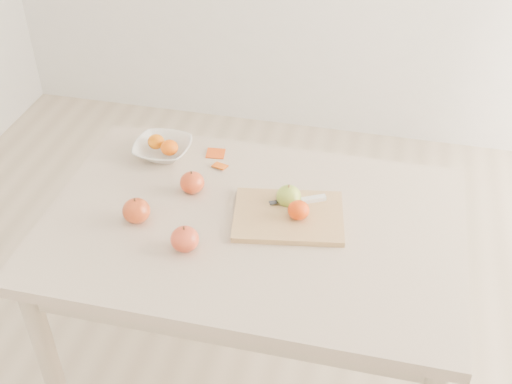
# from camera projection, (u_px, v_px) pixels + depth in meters

# --- Properties ---
(ground) EXTENTS (3.50, 3.50, 0.00)m
(ground) POSITION_uv_depth(u_px,v_px,m) (253.00, 381.00, 2.30)
(ground) COLOR #C6B293
(ground) RESTS_ON ground
(table) EXTENTS (1.20, 0.80, 0.75)m
(table) POSITION_uv_depth(u_px,v_px,m) (252.00, 247.00, 1.90)
(table) COLOR beige
(table) RESTS_ON ground
(cutting_board) EXTENTS (0.35, 0.28, 0.02)m
(cutting_board) POSITION_uv_depth(u_px,v_px,m) (288.00, 216.00, 1.85)
(cutting_board) COLOR tan
(cutting_board) RESTS_ON table
(board_tangerine) EXTENTS (0.06, 0.06, 0.05)m
(board_tangerine) POSITION_uv_depth(u_px,v_px,m) (299.00, 210.00, 1.81)
(board_tangerine) COLOR #C73E07
(board_tangerine) RESTS_ON cutting_board
(fruit_bowl) EXTENTS (0.18, 0.18, 0.05)m
(fruit_bowl) POSITION_uv_depth(u_px,v_px,m) (163.00, 149.00, 2.10)
(fruit_bowl) COLOR white
(fruit_bowl) RESTS_ON table
(bowl_tangerine_near) EXTENTS (0.05, 0.05, 0.05)m
(bowl_tangerine_near) POSITION_uv_depth(u_px,v_px,m) (156.00, 142.00, 2.10)
(bowl_tangerine_near) COLOR orange
(bowl_tangerine_near) RESTS_ON fruit_bowl
(bowl_tangerine_far) EXTENTS (0.06, 0.06, 0.05)m
(bowl_tangerine_far) POSITION_uv_depth(u_px,v_px,m) (169.00, 148.00, 2.07)
(bowl_tangerine_far) COLOR #E74D08
(bowl_tangerine_far) RESTS_ON fruit_bowl
(orange_peel_a) EXTENTS (0.06, 0.05, 0.01)m
(orange_peel_a) POSITION_uv_depth(u_px,v_px,m) (216.00, 155.00, 2.11)
(orange_peel_a) COLOR #C5420D
(orange_peel_a) RESTS_ON table
(orange_peel_b) EXTENTS (0.05, 0.05, 0.01)m
(orange_peel_b) POSITION_uv_depth(u_px,v_px,m) (220.00, 167.00, 2.05)
(orange_peel_b) COLOR #D5550F
(orange_peel_b) RESTS_ON table
(paring_knife) EXTENTS (0.16, 0.08, 0.01)m
(paring_knife) POSITION_uv_depth(u_px,v_px,m) (309.00, 199.00, 1.88)
(paring_knife) COLOR white
(paring_knife) RESTS_ON cutting_board
(apple_green) EXTENTS (0.07, 0.07, 0.07)m
(apple_green) POSITION_uv_depth(u_px,v_px,m) (289.00, 196.00, 1.88)
(apple_green) COLOR #5F8F21
(apple_green) RESTS_ON table
(apple_red_d) EXTENTS (0.08, 0.08, 0.07)m
(apple_red_d) POSITION_uv_depth(u_px,v_px,m) (136.00, 211.00, 1.82)
(apple_red_d) COLOR maroon
(apple_red_d) RESTS_ON table
(apple_red_c) EXTENTS (0.08, 0.08, 0.07)m
(apple_red_c) POSITION_uv_depth(u_px,v_px,m) (185.00, 239.00, 1.73)
(apple_red_c) COLOR maroon
(apple_red_c) RESTS_ON table
(apple_red_b) EXTENTS (0.07, 0.07, 0.07)m
(apple_red_b) POSITION_uv_depth(u_px,v_px,m) (192.00, 183.00, 1.93)
(apple_red_b) COLOR maroon
(apple_red_b) RESTS_ON table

